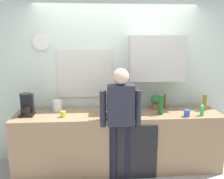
% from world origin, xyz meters
% --- Properties ---
extents(ground_plane, '(8.00, 8.00, 0.00)m').
position_xyz_m(ground_plane, '(0.00, 0.00, 0.00)').
color(ground_plane, '#9E998E').
extents(kitchen_counter, '(3.08, 0.64, 0.89)m').
position_xyz_m(kitchen_counter, '(0.00, 0.30, 0.44)').
color(kitchen_counter, '#937251').
rests_on(kitchen_counter, ground_plane).
extents(dishwasher_panel, '(0.56, 0.02, 0.80)m').
position_xyz_m(dishwasher_panel, '(0.24, -0.03, 0.40)').
color(dishwasher_panel, black).
rests_on(dishwasher_panel, ground_plane).
extents(back_wall_assembly, '(4.68, 0.42, 2.60)m').
position_xyz_m(back_wall_assembly, '(0.07, 0.70, 1.35)').
color(back_wall_assembly, silver).
rests_on(back_wall_assembly, ground_plane).
extents(coffee_maker, '(0.20, 0.20, 0.33)m').
position_xyz_m(coffee_maker, '(-1.34, 0.32, 1.03)').
color(coffee_maker, black).
rests_on(coffee_maker, kitchen_counter).
extents(bottle_olive_oil, '(0.06, 0.06, 0.25)m').
position_xyz_m(bottle_olive_oil, '(1.35, 0.35, 1.01)').
color(bottle_olive_oil, olive).
rests_on(bottle_olive_oil, kitchen_counter).
extents(bottle_red_vinegar, '(0.06, 0.06, 0.22)m').
position_xyz_m(bottle_red_vinegar, '(-0.24, 0.30, 1.00)').
color(bottle_red_vinegar, maroon).
rests_on(bottle_red_vinegar, kitchen_counter).
extents(bottle_green_wine, '(0.07, 0.07, 0.30)m').
position_xyz_m(bottle_green_wine, '(0.61, 0.20, 1.04)').
color(bottle_green_wine, '#195923').
rests_on(bottle_green_wine, kitchen_counter).
extents(bottle_dark_sauce, '(0.06, 0.06, 0.18)m').
position_xyz_m(bottle_dark_sauce, '(0.04, 0.53, 0.98)').
color(bottle_dark_sauce, black).
rests_on(bottle_dark_sauce, kitchen_counter).
extents(bottle_amber_beer, '(0.06, 0.06, 0.23)m').
position_xyz_m(bottle_amber_beer, '(0.76, 0.53, 1.00)').
color(bottle_amber_beer, brown).
rests_on(bottle_amber_beer, kitchen_counter).
extents(cup_blue_mug, '(0.08, 0.08, 0.10)m').
position_xyz_m(cup_blue_mug, '(0.97, 0.08, 0.94)').
color(cup_blue_mug, '#3351B2').
rests_on(cup_blue_mug, kitchen_counter).
extents(cup_terracotta_mug, '(0.08, 0.08, 0.09)m').
position_xyz_m(cup_terracotta_mug, '(0.27, 0.35, 0.93)').
color(cup_terracotta_mug, '#B26647').
rests_on(cup_terracotta_mug, kitchen_counter).
extents(cup_yellow_cup, '(0.07, 0.07, 0.08)m').
position_xyz_m(cup_yellow_cup, '(-0.80, 0.19, 0.93)').
color(cup_yellow_cup, yellow).
rests_on(cup_yellow_cup, kitchen_counter).
extents(mixing_bowl, '(0.22, 0.22, 0.08)m').
position_xyz_m(mixing_bowl, '(-0.10, 0.19, 0.93)').
color(mixing_bowl, '#4C72A5').
rests_on(mixing_bowl, kitchen_counter).
extents(potted_plant, '(0.15, 0.15, 0.23)m').
position_xyz_m(potted_plant, '(0.61, 0.48, 1.02)').
color(potted_plant, '#9E5638').
rests_on(potted_plant, kitchen_counter).
extents(dish_soap, '(0.06, 0.06, 0.18)m').
position_xyz_m(dish_soap, '(1.20, 0.10, 0.96)').
color(dish_soap, green).
rests_on(dish_soap, kitchen_counter).
extents(storage_canister, '(0.14, 0.14, 0.17)m').
position_xyz_m(storage_canister, '(-0.92, 0.48, 0.97)').
color(storage_canister, silver).
rests_on(storage_canister, kitchen_counter).
extents(person_at_sink, '(0.57, 0.22, 1.60)m').
position_xyz_m(person_at_sink, '(0.00, 0.00, 0.95)').
color(person_at_sink, black).
rests_on(person_at_sink, ground_plane).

